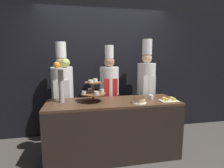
% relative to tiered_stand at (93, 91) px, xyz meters
% --- Properties ---
extents(ground_plane, '(14.00, 14.00, 0.00)m').
position_rel_tiered_stand_xyz_m(ground_plane, '(0.30, -0.37, -1.06)').
color(ground_plane, '#47423D').
extents(wall_back, '(10.00, 0.06, 2.80)m').
position_rel_tiered_stand_xyz_m(wall_back, '(0.30, 0.93, 0.34)').
color(wall_back, black).
rests_on(wall_back, ground_plane).
extents(buffet_counter, '(2.01, 0.67, 0.89)m').
position_rel_tiered_stand_xyz_m(buffet_counter, '(0.30, -0.03, -0.61)').
color(buffet_counter, black).
rests_on(buffet_counter, ground_plane).
extents(tiered_stand, '(0.38, 0.38, 0.34)m').
position_rel_tiered_stand_xyz_m(tiered_stand, '(0.00, 0.00, 0.00)').
color(tiered_stand, brown).
rests_on(tiered_stand, buffet_counter).
extents(fruit_pedestal, '(0.29, 0.29, 0.65)m').
position_rel_tiered_stand_xyz_m(fruit_pedestal, '(-0.45, 0.05, 0.28)').
color(fruit_pedestal, '#B2ADA8').
rests_on(fruit_pedestal, buffet_counter).
extents(cake_round, '(0.22, 0.22, 0.08)m').
position_rel_tiered_stand_xyz_m(cake_round, '(0.66, -0.21, -0.13)').
color(cake_round, white).
rests_on(cake_round, buffet_counter).
extents(cup_white, '(0.07, 0.07, 0.06)m').
position_rel_tiered_stand_xyz_m(cup_white, '(0.93, -0.01, -0.13)').
color(cup_white, white).
rests_on(cup_white, buffet_counter).
extents(cake_square_tray, '(0.27, 0.19, 0.05)m').
position_rel_tiered_stand_xyz_m(cake_square_tray, '(1.15, -0.18, -0.15)').
color(cake_square_tray, white).
rests_on(cake_square_tray, buffet_counter).
extents(chef_left, '(0.37, 0.37, 1.81)m').
position_rel_tiered_stand_xyz_m(chef_left, '(-0.49, 0.56, -0.08)').
color(chef_left, black).
rests_on(chef_left, ground_plane).
extents(chef_center_left, '(0.35, 0.35, 1.77)m').
position_rel_tiered_stand_xyz_m(chef_center_left, '(0.35, 0.56, -0.09)').
color(chef_center_left, black).
rests_on(chef_center_left, ground_plane).
extents(chef_center_right, '(0.34, 0.34, 1.89)m').
position_rel_tiered_stand_xyz_m(chef_center_right, '(1.07, 0.56, -0.03)').
color(chef_center_right, '#28282D').
rests_on(chef_center_right, ground_plane).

